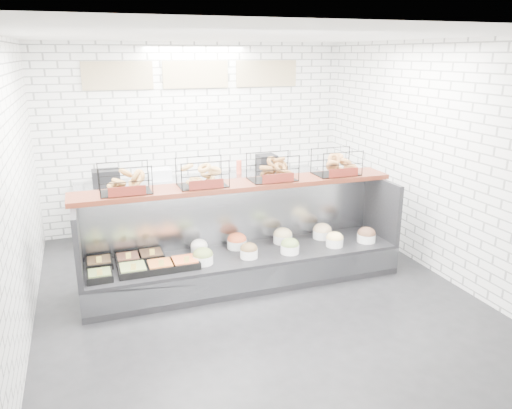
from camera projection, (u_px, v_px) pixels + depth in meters
name	position (u px, v px, depth m)	size (l,w,h in m)	color
ground	(252.00, 291.00, 6.17)	(5.50, 5.50, 0.00)	black
room_shell	(236.00, 118.00, 6.11)	(5.02, 5.51, 3.01)	white
display_case	(242.00, 257.00, 6.38)	(4.00, 0.90, 1.20)	black
bagel_shelf	(238.00, 174.00, 6.24)	(4.10, 0.50, 0.40)	#44180E
prep_counter	(203.00, 202.00, 8.22)	(4.00, 0.60, 1.20)	#93969B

